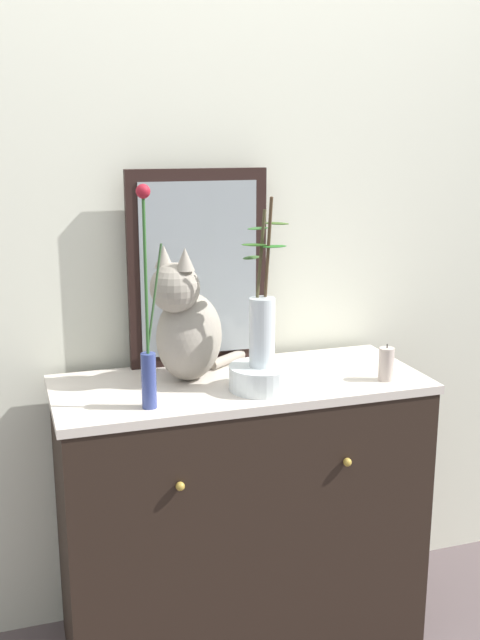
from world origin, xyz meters
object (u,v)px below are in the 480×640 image
vase_glass_clear (262,323)px  candle_pillar (386,364)px  vase_slim_green (148,342)px  cat_sitting (186,324)px  mirror_leaning (198,269)px  sideboard (240,515)px  bowl_porcelain (262,377)px

vase_glass_clear → candle_pillar: 0.40m
vase_slim_green → vase_glass_clear: (0.33, 0.05, 0.01)m
vase_glass_clear → candle_pillar: (0.37, -0.04, -0.14)m
cat_sitting → vase_glass_clear: bearing=-37.4°
mirror_leaning → vase_slim_green: mirror_leaning is taller
candle_pillar → sideboard: bearing=162.4°
mirror_leaning → candle_pillar: 0.63m
sideboard → cat_sitting: size_ratio=2.72×
cat_sitting → vase_slim_green: (-0.15, -0.19, 0.01)m
vase_slim_green → bowl_porcelain: 0.36m
cat_sitting → candle_pillar: (0.55, -0.18, -0.12)m
vase_slim_green → candle_pillar: 0.71m
sideboard → vase_glass_clear: 0.63m
mirror_leaning → vase_glass_clear: 0.33m
cat_sitting → candle_pillar: bearing=-17.9°
candle_pillar → mirror_leaning: bearing=144.9°
candle_pillar → vase_slim_green: bearing=-179.0°
vase_glass_clear → candle_pillar: size_ratio=4.29×
mirror_leaning → cat_sitting: size_ratio=1.50×
bowl_porcelain → candle_pillar: candle_pillar is taller
mirror_leaning → vase_slim_green: 0.43m
vase_glass_clear → candle_pillar: vase_glass_clear is taller
cat_sitting → candle_pillar: size_ratio=3.64×
bowl_porcelain → candle_pillar: (0.37, -0.04, 0.01)m
mirror_leaning → cat_sitting: (-0.08, -0.15, -0.13)m
mirror_leaning → candle_pillar: size_ratio=5.48×
candle_pillar → cat_sitting: bearing=162.1°
vase_slim_green → candle_pillar: bearing=1.0°
cat_sitting → vase_slim_green: 0.24m
cat_sitting → sideboard: bearing=-18.8°
mirror_leaning → cat_sitting: mirror_leaning is taller
sideboard → candle_pillar: (0.40, -0.13, 0.48)m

